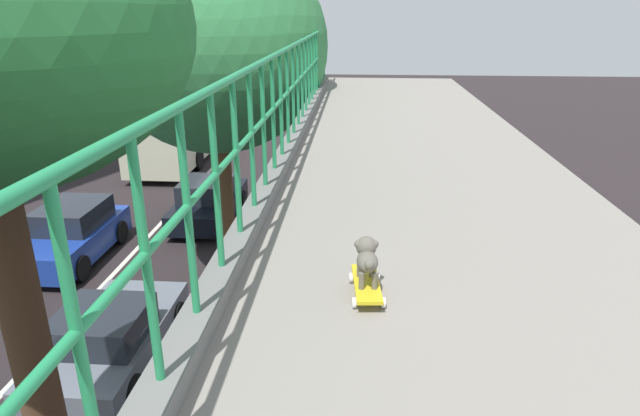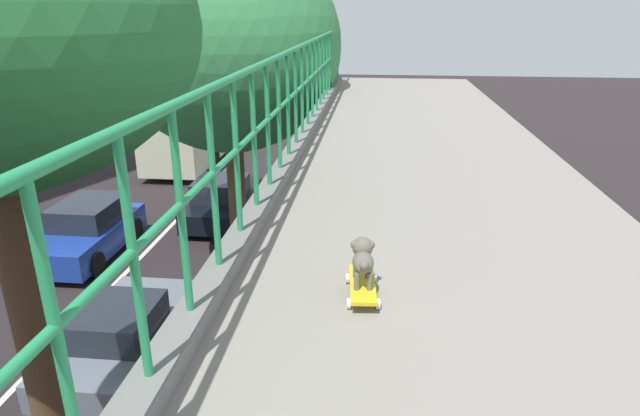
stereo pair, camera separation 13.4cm
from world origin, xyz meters
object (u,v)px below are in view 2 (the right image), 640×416
city_bus (208,112)px  small_dog (363,257)px  car_grey_fifth (122,334)px  toy_skateboard (362,285)px  car_black_seventh (223,200)px  car_blue_sixth (87,231)px

city_bus → small_dog: bearing=-69.9°
car_grey_fifth → toy_skateboard: (4.88, -5.60, 4.43)m
toy_skateboard → city_bus: bearing=110.1°
car_grey_fifth → city_bus: (-3.46, 17.19, 1.27)m
car_grey_fifth → car_black_seventh: 7.91m
city_bus → toy_skateboard: 24.47m
car_grey_fifth → car_black_seventh: bearing=91.1°
city_bus → car_grey_fifth: bearing=-78.6°
city_bus → toy_skateboard: bearing=-69.9°
car_blue_sixth → small_dog: 13.90m
car_grey_fifth → car_blue_sixth: 5.76m
toy_skateboard → small_dog: 0.19m
car_black_seventh → city_bus: size_ratio=0.35×
city_bus → small_dog: small_dog is taller
car_blue_sixth → city_bus: city_bus is taller
toy_skateboard → small_dog: (-0.00, 0.03, 0.19)m
small_dog → city_bus: bearing=110.1°
city_bus → toy_skateboard: size_ratio=22.91×
car_black_seventh → city_bus: (-3.30, 9.28, 1.24)m
car_blue_sixth → toy_skateboard: toy_skateboard is taller
car_blue_sixth → city_bus: 12.50m
car_blue_sixth → car_black_seventh: car_blue_sixth is taller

